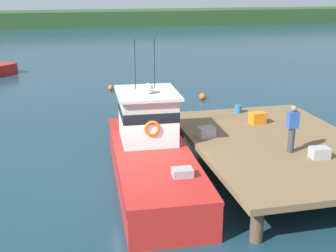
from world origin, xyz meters
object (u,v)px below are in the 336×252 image
at_px(main_fishing_boat, 150,151).
at_px(mooring_buoy_channel_marker, 111,88).
at_px(bait_bucket, 238,109).
at_px(crate_single_by_cleat, 320,153).
at_px(crate_stack_mid_dock, 206,132).
at_px(mooring_buoy_outer, 203,96).
at_px(deckhand_by_the_boat, 292,128).
at_px(crate_single_far, 257,118).

relative_size(main_fishing_boat, mooring_buoy_channel_marker, 29.22).
bearing_deg(bait_bucket, main_fishing_boat, -144.83).
distance_m(crate_single_by_cleat, mooring_buoy_channel_marker, 17.10).
height_order(crate_stack_mid_dock, mooring_buoy_outer, crate_stack_mid_dock).
xyz_separation_m(crate_single_by_cleat, bait_bucket, (-0.59, 5.59, -0.01)).
xyz_separation_m(crate_stack_mid_dock, mooring_buoy_channel_marker, (-2.14, 13.48, -1.22)).
bearing_deg(crate_stack_mid_dock, main_fishing_boat, -168.98).
relative_size(main_fishing_boat, deckhand_by_the_boat, 6.06).
bearing_deg(mooring_buoy_outer, bait_bucket, -94.70).
xyz_separation_m(main_fishing_boat, crate_stack_mid_dock, (2.19, 0.43, 0.39)).
bearing_deg(deckhand_by_the_boat, main_fishing_boat, 159.48).
distance_m(main_fishing_boat, mooring_buoy_channel_marker, 13.93).
height_order(main_fishing_boat, crate_single_far, main_fishing_boat).
height_order(main_fishing_boat, deckhand_by_the_boat, main_fishing_boat).
xyz_separation_m(crate_single_by_cleat, crate_stack_mid_dock, (-2.97, 2.79, 0.01)).
bearing_deg(crate_single_by_cleat, crate_single_far, 96.18).
distance_m(bait_bucket, mooring_buoy_channel_marker, 11.66).
relative_size(main_fishing_boat, bait_bucket, 29.03).
bearing_deg(mooring_buoy_channel_marker, crate_stack_mid_dock, -80.99).
height_order(crate_single_by_cleat, bait_bucket, crate_single_by_cleat).
xyz_separation_m(main_fishing_boat, mooring_buoy_outer, (5.14, 10.19, -0.81)).
distance_m(crate_single_by_cleat, crate_stack_mid_dock, 4.08).
distance_m(crate_single_far, mooring_buoy_channel_marker, 13.26).
relative_size(crate_single_by_cleat, mooring_buoy_outer, 1.55).
distance_m(bait_bucket, deckhand_by_the_boat, 4.95).
bearing_deg(bait_bucket, crate_single_far, -84.21).
relative_size(bait_bucket, mooring_buoy_channel_marker, 1.01).
relative_size(crate_single_far, deckhand_by_the_boat, 0.37).
relative_size(bait_bucket, mooring_buoy_outer, 0.88).
relative_size(crate_single_far, crate_stack_mid_dock, 1.00).
bearing_deg(crate_single_far, mooring_buoy_outer, 87.32).
distance_m(crate_stack_mid_dock, mooring_buoy_outer, 10.27).
distance_m(crate_single_by_cleat, mooring_buoy_outer, 12.61).
bearing_deg(crate_stack_mid_dock, mooring_buoy_outer, 73.17).
xyz_separation_m(main_fishing_boat, crate_single_by_cleat, (5.16, -2.37, 0.37)).
height_order(main_fishing_boat, crate_stack_mid_dock, main_fishing_boat).
bearing_deg(mooring_buoy_channel_marker, mooring_buoy_outer, -36.14).
xyz_separation_m(main_fishing_boat, bait_bucket, (4.57, 3.22, 0.36)).
height_order(crate_single_by_cleat, crate_stack_mid_dock, crate_stack_mid_dock).
xyz_separation_m(bait_bucket, mooring_buoy_channel_marker, (-4.52, 10.69, -1.20)).
distance_m(crate_single_by_cleat, deckhand_by_the_boat, 1.18).
height_order(crate_single_far, crate_stack_mid_dock, crate_single_far).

